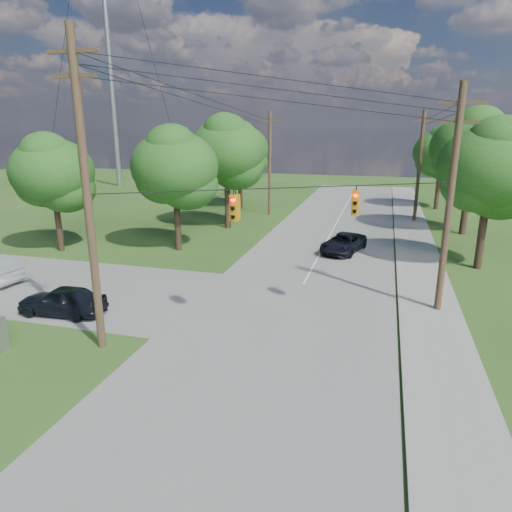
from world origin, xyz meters
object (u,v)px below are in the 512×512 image
(pole_ne, at_px, (450,199))
(car_main_north, at_px, (343,243))
(pole_sw, at_px, (87,194))
(car_cross_dark, at_px, (62,300))
(pole_north_w, at_px, (270,163))
(pole_north_e, at_px, (419,166))

(pole_ne, bearing_deg, car_main_north, 119.50)
(pole_sw, height_order, car_cross_dark, pole_sw)
(pole_ne, height_order, pole_north_w, pole_ne)
(pole_ne, bearing_deg, pole_sw, -150.62)
(pole_north_w, bearing_deg, pole_north_e, 0.00)
(pole_sw, distance_m, car_main_north, 19.74)
(pole_sw, xyz_separation_m, pole_ne, (13.50, 7.60, -0.76))
(pole_sw, distance_m, pole_north_w, 29.62)
(pole_north_w, bearing_deg, car_cross_dark, -96.72)
(pole_ne, distance_m, pole_north_w, 26.03)
(pole_sw, distance_m, car_cross_dark, 6.97)
(pole_sw, height_order, car_main_north, pole_sw)
(pole_north_w, relative_size, car_main_north, 2.12)
(car_cross_dark, distance_m, car_main_north, 18.90)
(pole_sw, relative_size, pole_ne, 1.14)
(pole_ne, distance_m, car_main_north, 11.93)
(pole_ne, distance_m, car_cross_dark, 18.54)
(pole_ne, height_order, pole_north_e, pole_ne)
(pole_north_e, relative_size, car_main_north, 2.12)
(pole_sw, bearing_deg, car_cross_dark, 147.56)
(car_cross_dark, xyz_separation_m, car_main_north, (11.74, 14.82, -0.05))
(pole_ne, relative_size, pole_north_e, 1.05)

